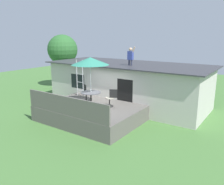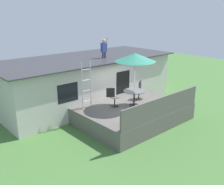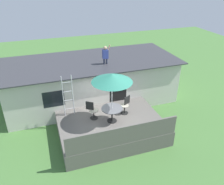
# 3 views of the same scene
# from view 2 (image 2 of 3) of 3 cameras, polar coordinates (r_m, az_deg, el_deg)

# --- Properties ---
(ground_plane) EXTENTS (40.00, 40.00, 0.00)m
(ground_plane) POSITION_cam_2_polar(r_m,az_deg,el_deg) (12.96, 3.99, -6.01)
(ground_plane) COLOR #477538
(house) EXTENTS (10.50, 4.50, 2.67)m
(house) POSITION_cam_2_polar(r_m,az_deg,el_deg) (15.12, -5.66, 2.76)
(house) COLOR beige
(house) RESTS_ON ground
(deck) EXTENTS (5.11, 4.00, 0.80)m
(deck) POSITION_cam_2_polar(r_m,az_deg,el_deg) (12.81, 4.03, -4.37)
(deck) COLOR #605B56
(deck) RESTS_ON ground
(deck_railing) EXTENTS (5.01, 0.08, 0.90)m
(deck_railing) POSITION_cam_2_polar(r_m,az_deg,el_deg) (11.32, 11.16, -3.06)
(deck_railing) COLOR #605B56
(deck_railing) RESTS_ON deck
(patio_table) EXTENTS (1.04, 1.04, 0.74)m
(patio_table) POSITION_cam_2_polar(r_m,az_deg,el_deg) (12.40, 4.93, -0.30)
(patio_table) COLOR black
(patio_table) RESTS_ON deck
(patio_umbrella) EXTENTS (1.90, 1.90, 2.54)m
(patio_umbrella) POSITION_cam_2_polar(r_m,az_deg,el_deg) (11.98, 5.15, 7.75)
(patio_umbrella) COLOR silver
(patio_umbrella) RESTS_ON deck
(step_ladder) EXTENTS (0.52, 0.04, 2.20)m
(step_ladder) POSITION_cam_2_polar(r_m,az_deg,el_deg) (11.96, -5.66, 1.58)
(step_ladder) COLOR silver
(step_ladder) RESTS_ON deck
(person_figure) EXTENTS (0.47, 0.20, 1.11)m
(person_figure) POSITION_cam_2_polar(r_m,az_deg,el_deg) (14.52, -1.77, 10.01)
(person_figure) COLOR #33384C
(person_figure) RESTS_ON house
(patio_chair_left) EXTENTS (0.56, 0.46, 0.92)m
(patio_chair_left) POSITION_cam_2_polar(r_m,az_deg,el_deg) (12.26, 0.26, -1.07)
(patio_chair_left) COLOR black
(patio_chair_left) RESTS_ON deck
(patio_chair_right) EXTENTS (0.58, 0.44, 0.92)m
(patio_chair_right) POSITION_cam_2_polar(r_m,az_deg,el_deg) (13.40, 6.05, 0.45)
(patio_chair_right) COLOR black
(patio_chair_right) RESTS_ON deck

